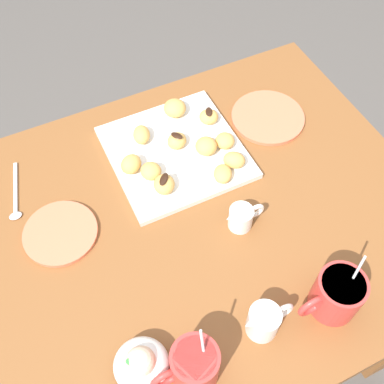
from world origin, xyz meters
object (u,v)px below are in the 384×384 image
(dining_table, at_px, (197,245))
(pastry_plate_square, at_px, (176,152))
(beignet_8, at_px, (206,146))
(coffee_mug_red_right, at_px, (193,365))
(beignet_5, at_px, (223,174))
(beignet_6, at_px, (234,160))
(beignet_2, at_px, (177,141))
(beignet_9, at_px, (131,164))
(chocolate_sauce_pitcher, at_px, (241,217))
(beignet_3, at_px, (209,117))
(beignet_4, at_px, (225,141))
(beignet_1, at_px, (164,184))
(cream_pitcher_white, at_px, (264,321))
(saucer_coral_left, at_px, (268,117))
(coffee_mug_red_left, at_px, (337,294))
(ice_cream_bowl, at_px, (141,364))
(beignet_10, at_px, (175,108))
(saucer_coral_right, at_px, (60,233))
(beignet_7, at_px, (151,171))
(beignet_0, at_px, (142,135))

(dining_table, distance_m, pastry_plate_square, 0.23)
(beignet_8, bearing_deg, coffee_mug_red_right, 60.83)
(beignet_5, relative_size, beignet_6, 1.00)
(beignet_2, relative_size, beignet_9, 0.93)
(chocolate_sauce_pitcher, bearing_deg, beignet_3, -103.24)
(coffee_mug_red_right, height_order, beignet_4, coffee_mug_red_right)
(pastry_plate_square, distance_m, beignet_1, 0.12)
(coffee_mug_red_right, xyz_separation_m, beignet_8, (-0.25, -0.44, -0.02))
(cream_pitcher_white, xyz_separation_m, beignet_2, (-0.04, -0.47, -0.01))
(pastry_plate_square, height_order, saucer_coral_left, pastry_plate_square)
(chocolate_sauce_pitcher, bearing_deg, cream_pitcher_white, 70.90)
(coffee_mug_red_left, relative_size, ice_cream_bowl, 1.49)
(beignet_4, relative_size, beignet_9, 0.90)
(beignet_1, relative_size, beignet_8, 1.00)
(dining_table, xyz_separation_m, beignet_5, (-0.09, -0.06, 0.16))
(beignet_10, bearing_deg, saucer_coral_right, 29.25)
(ice_cream_bowl, bearing_deg, cream_pitcher_white, 173.16)
(chocolate_sauce_pitcher, distance_m, beignet_4, 0.21)
(cream_pitcher_white, relative_size, beignet_9, 2.01)
(cream_pitcher_white, distance_m, beignet_7, 0.41)
(beignet_1, xyz_separation_m, beignet_4, (-0.18, -0.06, -0.00))
(saucer_coral_right, height_order, beignet_0, beignet_0)
(saucer_coral_left, bearing_deg, beignet_2, -1.39)
(pastry_plate_square, bearing_deg, coffee_mug_red_right, 69.07)
(beignet_3, relative_size, beignet_6, 0.91)
(ice_cream_bowl, relative_size, beignet_4, 2.12)
(beignet_3, xyz_separation_m, beignet_4, (0.00, 0.09, -0.00))
(ice_cream_bowl, bearing_deg, pastry_plate_square, -121.33)
(beignet_3, relative_size, beignet_7, 0.98)
(beignet_1, distance_m, beignet_9, 0.10)
(beignet_4, relative_size, beignet_7, 0.98)
(beignet_6, bearing_deg, beignet_3, -93.64)
(dining_table, bearing_deg, cream_pitcher_white, 90.11)
(saucer_coral_right, distance_m, beignet_2, 0.34)
(beignet_10, bearing_deg, pastry_plate_square, 66.02)
(saucer_coral_right, relative_size, beignet_4, 3.39)
(beignet_10, bearing_deg, beignet_7, 50.01)
(beignet_0, relative_size, beignet_5, 1.05)
(pastry_plate_square, xyz_separation_m, beignet_9, (0.11, 0.01, 0.03))
(ice_cream_bowl, relative_size, beignet_9, 1.92)
(dining_table, bearing_deg, pastry_plate_square, -99.39)
(beignet_3, relative_size, beignet_9, 0.91)
(beignet_9, bearing_deg, cream_pitcher_white, 100.74)
(beignet_0, distance_m, beignet_10, 0.12)
(dining_table, distance_m, beignet_1, 0.19)
(beignet_8, bearing_deg, saucer_coral_left, -168.31)
(beignet_2, bearing_deg, beignet_5, 112.17)
(beignet_7, bearing_deg, beignet_2, -147.80)
(beignet_7, bearing_deg, beignet_1, 104.54)
(saucer_coral_left, distance_m, beignet_8, 0.20)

